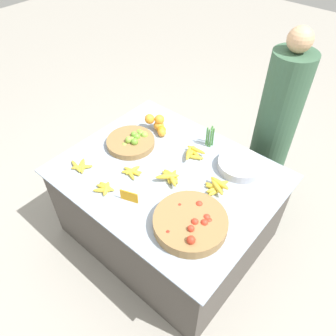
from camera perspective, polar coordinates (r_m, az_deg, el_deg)
name	(u,v)px	position (r m, az deg, el deg)	size (l,w,h in m)	color
ground_plane	(168,231)	(2.80, 0.00, -10.98)	(12.00, 12.00, 0.00)	#A39E93
market_table	(168,205)	(2.52, 0.00, -6.48)	(1.45, 1.17, 0.70)	#4C4742
lime_bowl	(131,141)	(2.48, -6.38, 4.63)	(0.36, 0.36, 0.09)	olive
tomato_basket	(191,223)	(1.95, 4.02, -9.46)	(0.44, 0.44, 0.11)	olive
orange_pile	(158,125)	(2.58, -1.80, 7.58)	(0.20, 0.12, 0.13)	orange
metal_bowl	(240,165)	(2.33, 12.44, 0.53)	(0.31, 0.31, 0.06)	#B7B7BF
price_sign	(129,196)	(2.08, -6.80, -4.93)	(0.12, 0.05, 0.09)	orange
veg_bundle	(210,137)	(2.45, 7.38, 5.41)	(0.05, 0.06, 0.16)	#428438
banana_bunch_back_center	(193,152)	(2.39, 4.30, 2.72)	(0.17, 0.18, 0.06)	gold
banana_bunch_middle_left	(217,186)	(2.16, 8.45, -3.20)	(0.17, 0.20, 0.06)	gold
banana_bunch_front_right	(132,172)	(2.26, -6.31, -0.66)	(0.14, 0.14, 0.03)	gold
banana_bunch_front_center	(105,188)	(2.18, -10.88, -3.45)	(0.14, 0.14, 0.03)	gold
banana_bunch_front_left	(80,166)	(2.37, -15.00, 0.31)	(0.17, 0.14, 0.03)	gold
banana_bunch_middle_right	(170,177)	(2.20, 0.38, -1.55)	(0.18, 0.18, 0.06)	gold
vendor_person	(274,131)	(2.73, 17.96, 6.09)	(0.31, 0.31, 1.53)	#385B42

